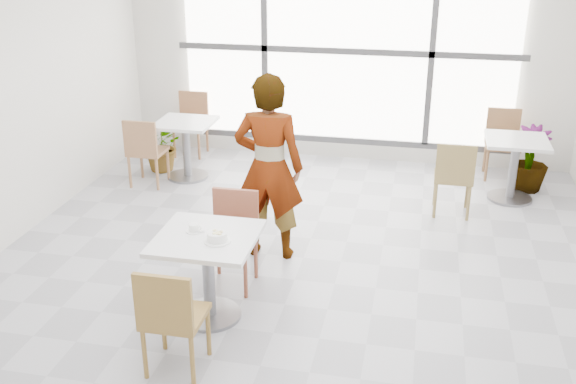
% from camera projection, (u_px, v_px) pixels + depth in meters
% --- Properties ---
extents(floor, '(7.00, 7.00, 0.00)m').
position_uv_depth(floor, '(295.00, 280.00, 6.12)').
color(floor, '#9E9EA5').
rests_on(floor, ground).
extents(wall_back, '(6.00, 0.00, 6.00)m').
position_uv_depth(wall_back, '(347.00, 50.00, 8.72)').
color(wall_back, silver).
rests_on(wall_back, ground).
extents(window, '(4.60, 0.07, 2.52)m').
position_uv_depth(window, '(346.00, 51.00, 8.66)').
color(window, white).
rests_on(window, ground).
extents(main_table, '(0.80, 0.80, 0.75)m').
position_uv_depth(main_table, '(208.00, 261.00, 5.36)').
color(main_table, white).
rests_on(main_table, ground).
extents(chair_near, '(0.42, 0.42, 0.87)m').
position_uv_depth(chair_near, '(170.00, 314.00, 4.67)').
color(chair_near, olive).
rests_on(chair_near, ground).
extents(chair_far, '(0.42, 0.42, 0.87)m').
position_uv_depth(chair_far, '(233.00, 232.00, 5.91)').
color(chair_far, brown).
rests_on(chair_far, ground).
extents(oatmeal_bowl, '(0.21, 0.21, 0.09)m').
position_uv_depth(oatmeal_bowl, '(217.00, 237.00, 5.16)').
color(oatmeal_bowl, white).
rests_on(oatmeal_bowl, main_table).
extents(coffee_cup, '(0.16, 0.13, 0.07)m').
position_uv_depth(coffee_cup, '(194.00, 228.00, 5.33)').
color(coffee_cup, white).
rests_on(coffee_cup, main_table).
extents(person, '(0.68, 0.45, 1.82)m').
position_uv_depth(person, '(269.00, 168.00, 6.26)').
color(person, black).
rests_on(person, ground).
extents(bg_table_left, '(0.70, 0.70, 0.75)m').
position_uv_depth(bg_table_left, '(186.00, 141.00, 8.38)').
color(bg_table_left, white).
rests_on(bg_table_left, ground).
extents(bg_table_right, '(0.70, 0.70, 0.75)m').
position_uv_depth(bg_table_right, '(514.00, 161.00, 7.71)').
color(bg_table_right, silver).
rests_on(bg_table_right, ground).
extents(bg_chair_left_near, '(0.42, 0.42, 0.87)m').
position_uv_depth(bg_chair_left_near, '(145.00, 148.00, 8.09)').
color(bg_chair_left_near, '#9A6B47').
rests_on(bg_chair_left_near, ground).
extents(bg_chair_left_far, '(0.42, 0.42, 0.87)m').
position_uv_depth(bg_chair_left_far, '(192.00, 119.00, 9.29)').
color(bg_chair_left_far, '#986340').
rests_on(bg_chair_left_far, ground).
extents(bg_chair_right_near, '(0.42, 0.42, 0.87)m').
position_uv_depth(bg_chair_right_near, '(454.00, 174.00, 7.27)').
color(bg_chair_right_near, olive).
rests_on(bg_chair_right_near, ground).
extents(bg_chair_right_far, '(0.42, 0.42, 0.87)m').
position_uv_depth(bg_chair_right_far, '(502.00, 138.00, 8.45)').
color(bg_chair_right_far, '#8C603C').
rests_on(bg_chair_right_far, ground).
extents(plant_left, '(0.74, 0.69, 0.69)m').
position_uv_depth(plant_left, '(163.00, 146.00, 8.67)').
color(plant_left, '#4B7D3B').
rests_on(plant_left, ground).
extents(plant_right, '(0.48, 0.48, 0.81)m').
position_uv_depth(plant_right, '(530.00, 159.00, 8.02)').
color(plant_right, '#638D47').
rests_on(plant_right, ground).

